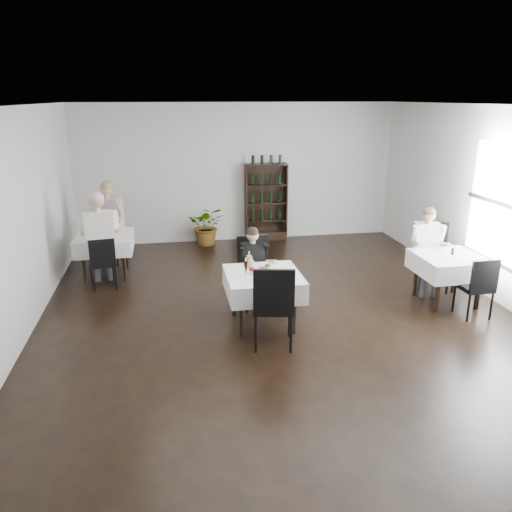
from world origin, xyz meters
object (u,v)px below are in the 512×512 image
at_px(potted_tree, 207,226).
at_px(diner_main, 254,263).
at_px(wine_shelf, 266,203).
at_px(main_table, 263,284).

relative_size(potted_tree, diner_main, 0.67).
xyz_separation_m(potted_tree, diner_main, (0.41, -3.61, 0.31)).
bearing_deg(wine_shelf, diner_main, -103.84).
bearing_deg(wine_shelf, main_table, -101.78).
height_order(main_table, diner_main, diner_main).
height_order(wine_shelf, diner_main, wine_shelf).
distance_m(wine_shelf, main_table, 4.41).
bearing_deg(potted_tree, wine_shelf, 5.65).
xyz_separation_m(wine_shelf, diner_main, (-0.92, -3.75, -0.10)).
distance_m(wine_shelf, diner_main, 3.86).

